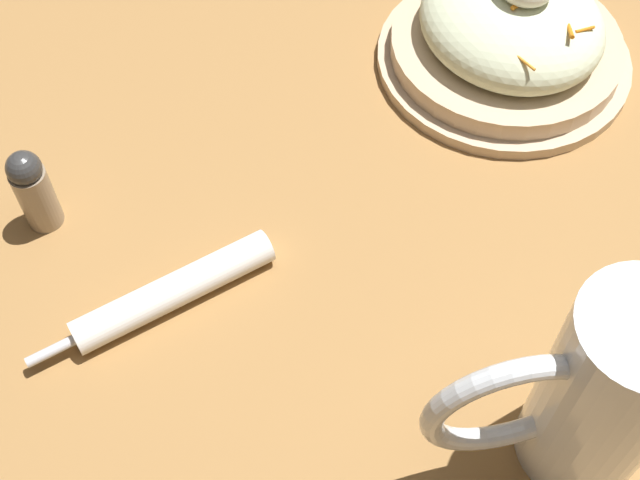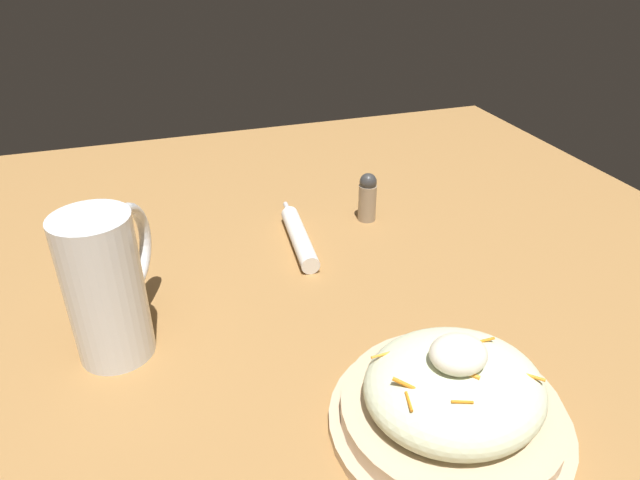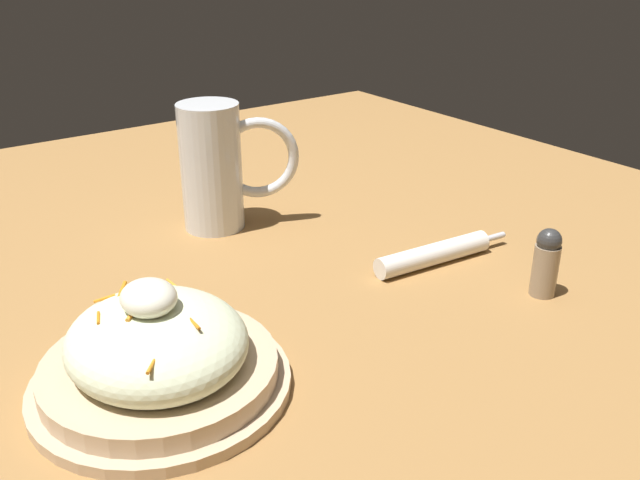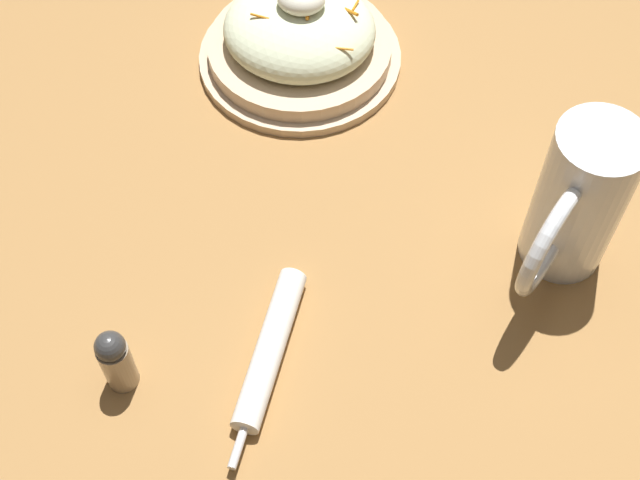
{
  "view_description": "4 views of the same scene",
  "coord_description": "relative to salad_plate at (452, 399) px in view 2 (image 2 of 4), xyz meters",
  "views": [
    {
      "loc": [
        0.24,
        -0.29,
        0.57
      ],
      "look_at": [
        -0.04,
        -0.09,
        0.05
      ],
      "focal_mm": 48.67,
      "sensor_mm": 36.0,
      "label": 1
    },
    {
      "loc": [
        0.11,
        0.51,
        0.42
      ],
      "look_at": [
        -0.09,
        -0.07,
        0.07
      ],
      "focal_mm": 31.78,
      "sensor_mm": 36.0,
      "label": 2
    },
    {
      "loc": [
        -0.62,
        0.37,
        0.37
      ],
      "look_at": [
        -0.06,
        -0.04,
        0.06
      ],
      "focal_mm": 38.83,
      "sensor_mm": 36.0,
      "label": 3
    },
    {
      "loc": [
        0.01,
        -0.53,
        0.74
      ],
      "look_at": [
        -0.06,
        -0.09,
        0.06
      ],
      "focal_mm": 50.17,
      "sensor_mm": 36.0,
      "label": 4
    }
  ],
  "objects": [
    {
      "name": "ground_plane",
      "position": [
        0.13,
        -0.18,
        -0.03
      ],
      "size": [
        1.43,
        1.43,
        0.0
      ],
      "primitive_type": "plane",
      "color": "#9E703D"
    },
    {
      "name": "salad_plate",
      "position": [
        0.0,
        0.0,
        0.0
      ],
      "size": [
        0.23,
        0.23,
        0.11
      ],
      "color": "#D1B28E",
      "rests_on": "ground_plane"
    },
    {
      "name": "beer_mug",
      "position": [
        0.29,
        -0.21,
        0.04
      ],
      "size": [
        0.1,
        0.15,
        0.17
      ],
      "color": "white",
      "rests_on": "ground_plane"
    },
    {
      "name": "napkin_roll",
      "position": [
        0.04,
        -0.37,
        -0.02
      ],
      "size": [
        0.04,
        0.19,
        0.03
      ],
      "color": "white",
      "rests_on": "ground_plane"
    },
    {
      "name": "salt_shaker",
      "position": [
        -0.09,
        -0.41,
        0.01
      ],
      "size": [
        0.03,
        0.03,
        0.08
      ],
      "color": "gray",
      "rests_on": "ground_plane"
    }
  ]
}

